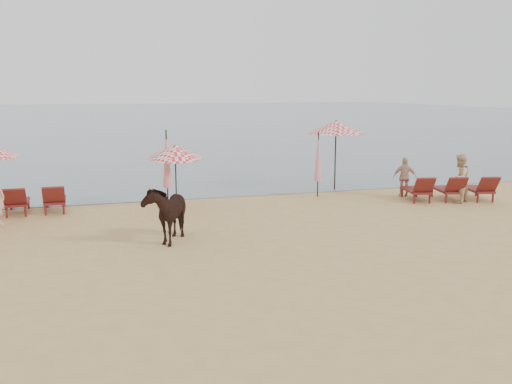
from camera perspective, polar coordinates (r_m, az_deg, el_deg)
ground at (r=12.03m, az=6.85°, el=-9.27°), size 120.00×120.00×0.00m
sea at (r=90.59m, az=-13.68°, el=7.46°), size 160.00×140.00×0.06m
lounger_cluster_left at (r=19.91m, az=-22.81°, el=-0.82°), size 3.02×1.82×0.66m
lounger_cluster_right at (r=21.76m, az=18.78°, el=0.34°), size 3.31×2.36×0.66m
umbrella_open_left_b at (r=19.19m, az=-8.08°, el=4.04°), size 1.78×1.81×2.26m
umbrella_open_right at (r=22.90m, az=8.01°, el=6.43°), size 2.29×2.29×2.79m
umbrella_closed_left at (r=19.84m, az=-8.91°, el=3.23°), size 0.32×0.32×2.63m
umbrella_closed_right at (r=21.37m, az=6.24°, el=3.51°), size 0.30×0.30×2.46m
cow at (r=15.35m, az=-8.94°, el=-1.99°), size 1.51×2.04×1.57m
beachgoer_right_a at (r=21.50m, az=19.68°, el=1.28°), size 1.07×1.01×1.74m
beachgoer_right_b at (r=22.18m, az=14.65°, el=1.46°), size 0.94×0.69×1.48m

